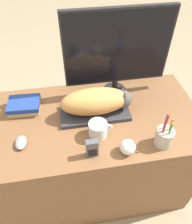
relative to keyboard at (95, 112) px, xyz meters
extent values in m
plane|color=#998466|center=(0.00, -0.37, -0.77)|extent=(12.00, 12.00, 0.00)
cube|color=brown|center=(0.00, -0.03, -0.39)|extent=(1.25, 0.67, 0.76)
cube|color=#2D2D33|center=(0.00, 0.00, 0.00)|extent=(0.40, 0.19, 0.02)
ellipsoid|color=#D18C47|center=(0.00, 0.00, 0.09)|extent=(0.39, 0.16, 0.15)
sphere|color=#4C4742|center=(0.17, 0.00, 0.08)|extent=(0.10, 0.10, 0.10)
cone|color=#4C4742|center=(0.17, -0.03, 0.13)|extent=(0.04, 0.04, 0.04)
cone|color=#4C4742|center=(0.17, 0.03, 0.13)|extent=(0.04, 0.04, 0.04)
cylinder|color=black|center=(0.16, 0.19, 0.00)|extent=(0.14, 0.14, 0.02)
cylinder|color=black|center=(0.16, 0.19, 0.04)|extent=(0.04, 0.04, 0.08)
cube|color=black|center=(0.16, 0.19, 0.30)|extent=(0.62, 0.03, 0.45)
cube|color=black|center=(0.16, 0.18, 0.30)|extent=(0.60, 0.01, 0.42)
ellipsoid|color=gray|center=(-0.41, -0.16, 0.00)|extent=(0.06, 0.09, 0.03)
cylinder|color=silver|center=(-0.01, -0.16, 0.03)|extent=(0.10, 0.10, 0.09)
torus|color=silver|center=(0.04, -0.16, 0.03)|extent=(0.06, 0.01, 0.06)
cylinder|color=#B2A893|center=(0.31, -0.27, 0.04)|extent=(0.09, 0.09, 0.10)
cylinder|color=orange|center=(0.33, -0.27, 0.10)|extent=(0.01, 0.01, 0.14)
cylinder|color=#1E47B2|center=(0.31, -0.25, 0.11)|extent=(0.01, 0.01, 0.16)
cylinder|color=#B21E1E|center=(0.29, -0.28, 0.12)|extent=(0.01, 0.01, 0.18)
cylinder|color=#338C38|center=(0.32, -0.29, 0.10)|extent=(0.01, 0.01, 0.14)
sphere|color=silver|center=(0.12, -0.29, 0.03)|extent=(0.08, 0.08, 0.08)
cube|color=#4C4C51|center=(-0.06, -0.28, 0.04)|extent=(0.06, 0.03, 0.11)
cube|color=black|center=(-0.06, -0.30, 0.03)|extent=(0.04, 0.00, 0.05)
cube|color=#C6B284|center=(-0.41, 0.10, 0.01)|extent=(0.18, 0.13, 0.04)
cube|color=navy|center=(-0.41, 0.10, 0.04)|extent=(0.19, 0.15, 0.03)
camera|label=1|loc=(-0.14, -0.90, 0.92)|focal=35.00mm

